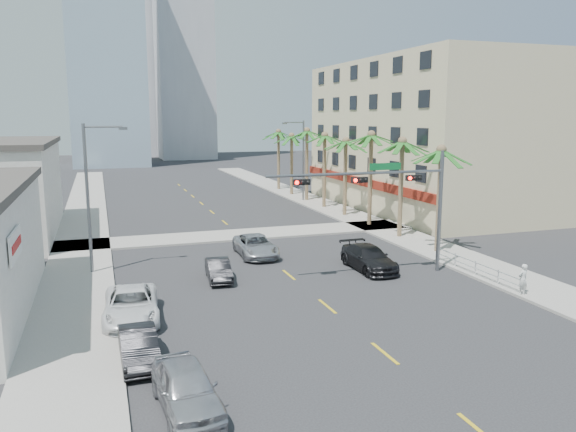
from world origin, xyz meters
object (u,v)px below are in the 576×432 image
object	(u,v)px
car_parked_far	(131,305)
pedestrian	(523,279)
car_lane_center	(256,246)
car_lane_left	(219,270)
traffic_signal_mast	(394,192)
car_parked_mid	(139,346)
car_parked_near	(186,388)
car_lane_right	(369,258)

from	to	relation	value
car_parked_far	pedestrian	bearing A→B (deg)	-4.93
car_lane_center	pedestrian	world-z (taller)	pedestrian
car_parked_far	car_lane_center	world-z (taller)	car_parked_far
car_lane_left	car_parked_far	bearing A→B (deg)	-130.14
traffic_signal_mast	pedestrian	bearing A→B (deg)	-52.32
car_parked_far	car_lane_center	size ratio (longest dim) A/B	1.04
car_lane_center	car_parked_far	bearing A→B (deg)	-129.33
car_parked_mid	pedestrian	size ratio (longest dim) A/B	2.41
car_parked_near	car_parked_far	distance (m)	9.05
car_parked_near	pedestrian	distance (m)	19.43
car_parked_far	car_lane_right	size ratio (longest dim) A/B	1.04
car_parked_mid	car_lane_right	bearing A→B (deg)	31.57
car_parked_mid	pedestrian	bearing A→B (deg)	4.19
traffic_signal_mast	car_lane_left	world-z (taller)	traffic_signal_mast
car_lane_right	car_parked_far	bearing A→B (deg)	-163.27
car_lane_left	car_parked_mid	bearing A→B (deg)	-112.62
car_lane_right	car_lane_left	bearing A→B (deg)	174.96
car_parked_mid	pedestrian	distance (m)	19.79
car_lane_right	car_lane_center	bearing A→B (deg)	135.11
pedestrian	car_lane_left	bearing A→B (deg)	-38.04
car_parked_near	car_lane_left	bearing A→B (deg)	69.91
car_parked_near	car_lane_left	xyz separation A→B (m)	(3.98, 14.18, -0.14)
traffic_signal_mast	pedestrian	size ratio (longest dim) A/B	6.77
traffic_signal_mast	car_parked_mid	bearing A→B (deg)	-153.26
car_lane_right	pedestrian	world-z (taller)	pedestrian
car_lane_center	pedestrian	bearing A→B (deg)	-48.42
traffic_signal_mast	car_lane_center	size ratio (longest dim) A/B	2.16
car_lane_left	car_lane_right	bearing A→B (deg)	0.07
traffic_signal_mast	car_lane_center	bearing A→B (deg)	131.57
car_lane_right	pedestrian	distance (m)	9.11
car_lane_left	pedestrian	distance (m)	16.68
car_parked_near	car_lane_center	xyz separation A→B (m)	(7.56, 19.05, -0.04)
pedestrian	car_parked_far	bearing A→B (deg)	-17.19
car_lane_right	car_parked_mid	bearing A→B (deg)	-147.74
car_parked_far	pedestrian	size ratio (longest dim) A/B	3.24
traffic_signal_mast	car_lane_left	size ratio (longest dim) A/B	3.01
car_parked_mid	car_lane_right	world-z (taller)	car_lane_right
car_parked_mid	car_lane_center	xyz separation A→B (m)	(8.77, 14.89, 0.06)
car_parked_mid	car_lane_left	distance (m)	11.29
traffic_signal_mast	car_parked_near	bearing A→B (deg)	-139.81
traffic_signal_mast	car_parked_near	xyz separation A→B (m)	(-13.98, -11.81, -4.31)
traffic_signal_mast	car_parked_far	xyz separation A→B (m)	(-15.18, -2.83, -4.32)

